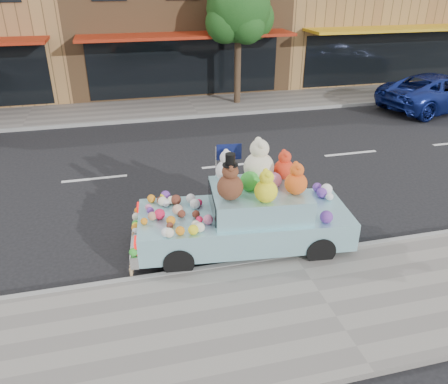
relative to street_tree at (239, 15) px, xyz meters
name	(u,v)px	position (x,y,z in m)	size (l,w,h in m)	color
ground	(231,165)	(-2.03, -6.55, -3.69)	(120.00, 120.00, 0.00)	black
near_sidewalk	(327,306)	(-2.03, -13.05, -3.63)	(60.00, 3.00, 0.12)	gray
far_sidewalk	(192,106)	(-2.03, -0.05, -3.63)	(60.00, 3.00, 0.12)	gray
near_kerb	(294,257)	(-2.03, -11.55, -3.63)	(60.00, 0.12, 0.13)	gray
far_kerb	(199,116)	(-2.03, -1.55, -3.63)	(60.00, 0.12, 0.13)	gray
storefront_mid	(171,8)	(-2.03, 5.42, -0.05)	(10.00, 9.80, 7.30)	brown
storefront_right	(351,5)	(7.97, 5.42, -0.05)	(10.00, 9.80, 7.30)	olive
street_tree	(239,15)	(0.00, 0.00, 0.00)	(3.00, 2.70, 5.22)	#38281C
car_blue	(439,92)	(8.05, -2.77, -2.95)	(2.45, 5.32, 1.48)	navy
art_car	(246,213)	(-2.86, -10.84, -2.88)	(4.64, 2.21, 2.28)	black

